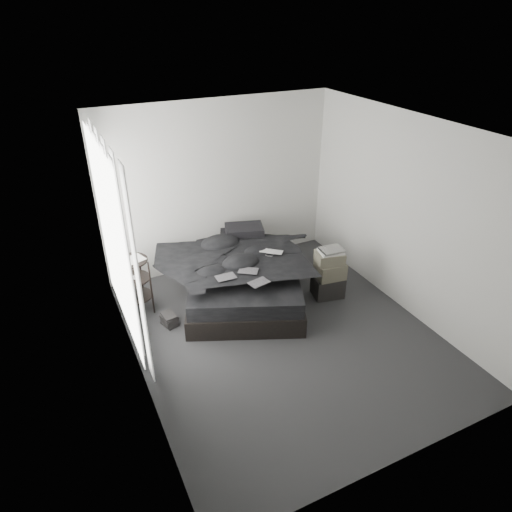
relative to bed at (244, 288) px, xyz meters
name	(u,v)px	position (x,y,z in m)	size (l,w,h in m)	color
floor	(283,334)	(0.08, -1.02, -0.14)	(3.60, 4.20, 0.01)	#2D2D2F
ceiling	(290,131)	(0.08, -1.02, 2.46)	(3.60, 4.20, 0.01)	white
wall_back	(219,187)	(0.08, 1.08, 1.16)	(3.60, 0.01, 2.60)	silver
wall_front	(416,356)	(0.08, -3.12, 1.16)	(3.60, 0.01, 2.60)	silver
wall_left	(129,281)	(-1.72, -1.02, 1.16)	(0.01, 4.20, 2.60)	silver
wall_right	(407,217)	(1.88, -1.02, 1.16)	(0.01, 4.20, 2.60)	silver
window_left	(113,239)	(-1.70, -0.12, 1.21)	(0.02, 2.00, 2.30)	white
curtain_left	(119,244)	(-1.65, -0.12, 1.14)	(0.06, 2.12, 2.48)	white
bed	(244,288)	(0.00, 0.00, 0.00)	(1.53, 2.01, 0.27)	black
mattress	(244,273)	(0.00, 0.00, 0.24)	(1.47, 1.96, 0.22)	black
duvet	(244,261)	(-0.02, -0.04, 0.47)	(1.49, 1.72, 0.23)	black
pillow_lower	(240,237)	(0.26, 0.74, 0.42)	(0.61, 0.41, 0.14)	black
pillow_upper	(244,230)	(0.32, 0.69, 0.55)	(0.57, 0.39, 0.13)	black
laptop	(271,249)	(0.36, -0.10, 0.60)	(0.32, 0.21, 0.03)	silver
comic_a	(226,272)	(-0.44, -0.40, 0.59)	(0.25, 0.17, 0.01)	black
comic_b	(248,265)	(-0.11, -0.38, 0.60)	(0.25, 0.17, 0.01)	black
comic_c	(259,277)	(-0.11, -0.70, 0.60)	(0.25, 0.17, 0.01)	black
side_stand	(135,286)	(-1.48, 0.30, 0.26)	(0.43, 0.43, 0.80)	black
papers	(132,260)	(-1.47, 0.29, 0.67)	(0.31, 0.23, 0.02)	white
floor_books	(169,320)	(-1.18, -0.19, -0.06)	(0.16, 0.22, 0.16)	black
box_lower	(328,286)	(1.09, -0.51, 0.02)	(0.42, 0.33, 0.31)	black
box_mid	(330,270)	(1.10, -0.52, 0.29)	(0.39, 0.31, 0.24)	#5A5747
box_upper	(330,258)	(1.08, -0.51, 0.49)	(0.37, 0.30, 0.16)	#5A5747
art_book_white	(331,251)	(1.09, -0.51, 0.59)	(0.32, 0.25, 0.03)	silver
art_book_snake	(332,250)	(1.10, -0.52, 0.62)	(0.31, 0.24, 0.03)	silver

